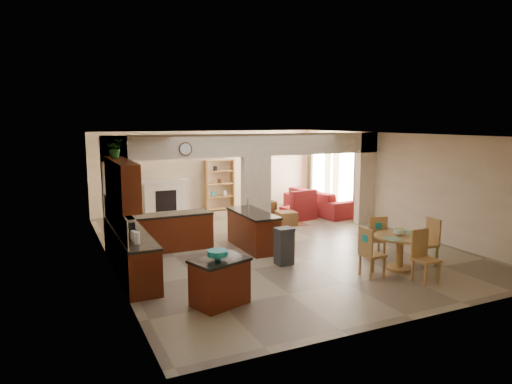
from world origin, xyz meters
name	(u,v)px	position (x,y,z in m)	size (l,w,h in m)	color
floor	(272,244)	(0.00, 0.00, 0.00)	(10.00, 10.00, 0.00)	#84765B
ceiling	(273,135)	(0.00, 0.00, 2.80)	(10.00, 10.00, 0.00)	white
wall_back	(208,171)	(0.00, 5.00, 1.40)	(8.00, 8.00, 0.00)	beige
wall_front	(419,234)	(0.00, -5.00, 1.40)	(8.00, 8.00, 0.00)	beige
wall_left	(108,202)	(-4.00, 0.00, 1.40)	(10.00, 10.00, 0.00)	beige
wall_right	(396,182)	(4.00, 0.00, 1.40)	(10.00, 10.00, 0.00)	beige
partition_left_pier	(116,194)	(-3.70, 1.00, 1.40)	(0.60, 0.25, 2.80)	beige
partition_center_pier	(256,196)	(0.00, 1.00, 1.10)	(0.80, 0.25, 2.20)	beige
partition_right_pier	(365,178)	(3.70, 1.00, 1.40)	(0.60, 0.25, 2.80)	beige
partition_header	(256,145)	(0.00, 1.00, 2.50)	(8.00, 0.25, 0.60)	beige
kitchen_counter	(146,243)	(-3.26, -0.25, 0.46)	(2.52, 3.29, 1.48)	#3A1106
upper_cabinets	(121,182)	(-3.82, -0.80, 1.92)	(0.35, 2.40, 0.90)	#3A1106
peninsula	(253,230)	(-0.60, -0.11, 0.46)	(0.70, 1.85, 0.91)	#3A1106
wall_clock	(185,149)	(-2.00, 0.85, 2.45)	(0.34, 0.34, 0.03)	#502F1A
rug	(276,223)	(1.20, 2.10, 0.01)	(1.60, 1.30, 0.01)	brown
fireplace	(165,197)	(-1.60, 4.83, 0.61)	(1.60, 0.35, 1.20)	beige
shelving_unit	(220,185)	(0.35, 4.82, 0.90)	(1.00, 0.32, 1.80)	#996134
window_a	(347,179)	(3.97, 2.30, 1.20)	(0.02, 0.90, 1.90)	white
window_b	(319,174)	(3.97, 4.00, 1.20)	(0.02, 0.90, 1.90)	white
glazed_door	(332,181)	(3.97, 3.15, 1.05)	(0.02, 0.70, 2.10)	white
drape_a_left	(357,182)	(3.93, 1.70, 1.20)	(0.10, 0.28, 2.30)	#45241B
drape_a_right	(336,177)	(3.93, 2.90, 1.20)	(0.10, 0.28, 2.30)	#45241B
drape_b_left	(328,176)	(3.93, 3.40, 1.20)	(0.10, 0.28, 2.30)	#45241B
drape_b_right	(310,173)	(3.93, 4.60, 1.20)	(0.10, 0.28, 2.30)	#45241B
ceiling_fan	(272,139)	(1.50, 3.00, 2.56)	(1.00, 1.00, 0.10)	white
kitchen_island	(220,281)	(-2.59, -3.10, 0.41)	(1.10, 0.94, 0.81)	#3A1106
teal_bowl	(218,255)	(-2.63, -3.13, 0.89)	(0.35, 0.35, 0.17)	teal
trash_can	(284,248)	(-0.53, -1.61, 0.38)	(0.36, 0.30, 0.76)	#2C2C2F
dining_table	(400,247)	(1.53, -2.95, 0.50)	(1.09, 1.09, 0.74)	#996134
fruit_bowl	(400,232)	(1.54, -2.91, 0.81)	(0.27, 0.27, 0.14)	#7EBE28
sofa	(319,201)	(3.30, 2.92, 0.41)	(1.09, 2.79, 0.82)	maroon
chaise	(298,213)	(2.15, 2.37, 0.19)	(0.97, 0.79, 0.39)	maroon
armchair	(261,210)	(0.92, 2.60, 0.34)	(0.73, 0.75, 0.68)	maroon
ottoman	(286,218)	(1.39, 1.80, 0.21)	(0.56, 0.56, 0.41)	maroon
plant	(115,148)	(-3.82, -0.17, 2.57)	(0.36, 0.31, 0.40)	#1E5215
chair_north	(376,236)	(1.54, -2.18, 0.55)	(0.53, 0.53, 1.02)	#996134
chair_east	(429,240)	(2.37, -2.93, 0.55)	(0.44, 0.44, 1.02)	#996134
chair_south	(423,254)	(1.46, -3.68, 0.55)	(0.42, 0.43, 1.02)	#996134
chair_west	(369,250)	(0.64, -3.05, 0.55)	(0.44, 0.43, 1.02)	#996134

